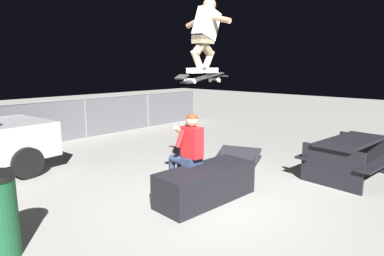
# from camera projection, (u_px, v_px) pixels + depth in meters

# --- Properties ---
(ground_plane) EXTENTS (40.00, 40.00, 0.00)m
(ground_plane) POSITION_uv_depth(u_px,v_px,m) (212.00, 202.00, 5.18)
(ground_plane) COLOR gray
(ledge_box_main) EXTENTS (1.73, 0.76, 0.54)m
(ledge_box_main) POSITION_uv_depth(u_px,v_px,m) (206.00, 184.00, 5.22)
(ledge_box_main) COLOR black
(ledge_box_main) RESTS_ON ground
(person_sitting_on_ledge) EXTENTS (0.59, 0.76, 1.37)m
(person_sitting_on_ledge) POSITION_uv_depth(u_px,v_px,m) (187.00, 149.00, 5.37)
(person_sitting_on_ledge) COLOR #2D3856
(person_sitting_on_ledge) RESTS_ON ground
(skateboard) EXTENTS (1.03, 0.24, 0.16)m
(skateboard) POSITION_uv_depth(u_px,v_px,m) (203.00, 78.00, 5.10)
(skateboard) COLOR black
(skater_airborne) EXTENTS (0.62, 0.89, 1.12)m
(skater_airborne) POSITION_uv_depth(u_px,v_px,m) (206.00, 32.00, 5.02)
(skater_airborne) COLOR white
(kicker_ramp) EXTENTS (1.52, 1.33, 0.31)m
(kicker_ramp) POSITION_uv_depth(u_px,v_px,m) (236.00, 161.00, 7.28)
(kicker_ramp) COLOR #28282D
(kicker_ramp) RESTS_ON ground
(picnic_table_back) EXTENTS (1.82, 1.49, 0.75)m
(picnic_table_back) POSITION_uv_depth(u_px,v_px,m) (350.00, 152.00, 6.25)
(picnic_table_back) COLOR black
(picnic_table_back) RESTS_ON ground
(fence_back) EXTENTS (12.05, 0.05, 1.18)m
(fence_back) POSITION_uv_depth(u_px,v_px,m) (46.00, 121.00, 8.94)
(fence_back) COLOR slate
(fence_back) RESTS_ON ground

